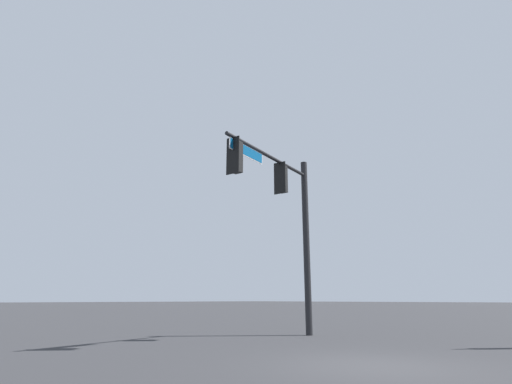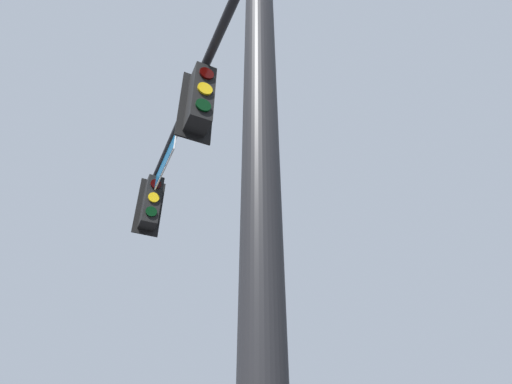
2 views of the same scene
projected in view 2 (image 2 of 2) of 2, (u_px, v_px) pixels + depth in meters
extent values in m
cylinder|color=black|center=(261.00, 142.00, 2.98)|extent=(0.27, 0.27, 7.34)
cylinder|color=black|center=(188.00, 105.00, 6.81)|extent=(5.58, 1.15, 0.14)
cube|color=black|center=(196.00, 107.00, 5.95)|extent=(0.12, 0.52, 1.30)
cube|color=black|center=(200.00, 98.00, 5.80)|extent=(0.41, 0.38, 1.10)
cylinder|color=black|center=(204.00, 71.00, 6.14)|extent=(0.04, 0.04, 0.12)
cylinder|color=#340503|center=(207.00, 73.00, 5.84)|extent=(0.07, 0.22, 0.22)
cylinder|color=yellow|center=(205.00, 89.00, 5.65)|extent=(0.07, 0.22, 0.22)
cylinder|color=black|center=(203.00, 105.00, 5.47)|extent=(0.07, 0.22, 0.22)
cube|color=black|center=(149.00, 207.00, 8.27)|extent=(0.12, 0.52, 1.30)
cube|color=black|center=(151.00, 202.00, 8.13)|extent=(0.41, 0.38, 1.10)
cylinder|color=black|center=(156.00, 178.00, 8.47)|extent=(0.04, 0.04, 0.12)
cylinder|color=#340503|center=(156.00, 184.00, 8.16)|extent=(0.07, 0.22, 0.22)
cylinder|color=yellow|center=(154.00, 197.00, 7.98)|extent=(0.07, 0.22, 0.22)
cylinder|color=black|center=(151.00, 212.00, 7.79)|extent=(0.07, 0.22, 0.22)
cube|color=#0A4C7F|center=(161.00, 171.00, 7.89)|extent=(1.93, 0.39, 0.35)
cube|color=white|center=(161.00, 171.00, 7.89)|extent=(1.98, 0.39, 0.41)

